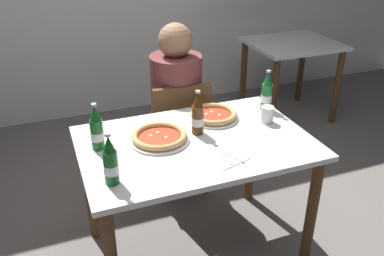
{
  "coord_description": "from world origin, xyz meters",
  "views": [
    {
      "loc": [
        -0.7,
        -1.75,
        1.81
      ],
      "look_at": [
        0.0,
        0.05,
        0.8
      ],
      "focal_mm": 38.7,
      "sensor_mm": 36.0,
      "label": 1
    }
  ],
  "objects": [
    {
      "name": "ground_plane",
      "position": [
        0.0,
        0.0,
        0.0
      ],
      "size": [
        8.0,
        8.0,
        0.0
      ],
      "primitive_type": "plane",
      "color": "slate"
    },
    {
      "name": "dining_table_main",
      "position": [
        0.0,
        0.0,
        0.64
      ],
      "size": [
        1.2,
        0.8,
        0.75
      ],
      "color": "silver",
      "rests_on": "ground_plane"
    },
    {
      "name": "chair_behind_table",
      "position": [
        0.12,
        0.61,
        0.48
      ],
      "size": [
        0.43,
        0.43,
        0.85
      ],
      "rotation": [
        0.0,
        0.0,
        3.07
      ],
      "color": "brown",
      "rests_on": "ground_plane"
    },
    {
      "name": "diner_seated",
      "position": [
        0.12,
        0.66,
        0.58
      ],
      "size": [
        0.34,
        0.34,
        1.21
      ],
      "color": "#2D3342",
      "rests_on": "ground_plane"
    },
    {
      "name": "dining_table_background",
      "position": [
        1.53,
        1.41,
        0.59
      ],
      "size": [
        0.8,
        0.7,
        0.75
      ],
      "color": "silver",
      "rests_on": "ground_plane"
    },
    {
      "name": "pizza_margherita_near",
      "position": [
        -0.18,
        0.07,
        0.77
      ],
      "size": [
        0.31,
        0.31,
        0.04
      ],
      "color": "white",
      "rests_on": "dining_table_main"
    },
    {
      "name": "pizza_marinara_far",
      "position": [
        0.2,
        0.21,
        0.77
      ],
      "size": [
        0.29,
        0.29,
        0.04
      ],
      "color": "white",
      "rests_on": "dining_table_main"
    },
    {
      "name": "beer_bottle_left",
      "position": [
        0.54,
        0.21,
        0.85
      ],
      "size": [
        0.07,
        0.07,
        0.25
      ],
      "color": "#196B2D",
      "rests_on": "dining_table_main"
    },
    {
      "name": "beer_bottle_center",
      "position": [
        0.04,
        0.07,
        0.85
      ],
      "size": [
        0.07,
        0.07,
        0.25
      ],
      "color": "#512D0F",
      "rests_on": "dining_table_main"
    },
    {
      "name": "beer_bottle_right",
      "position": [
        -0.49,
        0.1,
        0.85
      ],
      "size": [
        0.07,
        0.07,
        0.25
      ],
      "color": "#14591E",
      "rests_on": "dining_table_main"
    },
    {
      "name": "beer_bottle_extra",
      "position": [
        -0.48,
        -0.22,
        0.85
      ],
      "size": [
        0.07,
        0.07,
        0.25
      ],
      "color": "#14591E",
      "rests_on": "dining_table_main"
    },
    {
      "name": "napkin_with_cutlery",
      "position": [
        0.08,
        -0.2,
        0.75
      ],
      "size": [
        0.22,
        0.22,
        0.01
      ],
      "color": "white",
      "rests_on": "dining_table_main"
    },
    {
      "name": "paper_cup",
      "position": [
        0.46,
        0.06,
        0.8
      ],
      "size": [
        0.07,
        0.07,
        0.09
      ],
      "primitive_type": "cylinder",
      "color": "white",
      "rests_on": "dining_table_main"
    }
  ]
}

